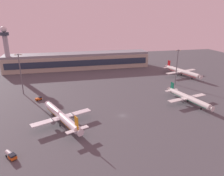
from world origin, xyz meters
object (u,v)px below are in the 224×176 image
object	(u,v)px
apron_light_east	(21,72)
airplane_mid_apron	(182,71)
control_tower	(6,47)
airplane_near_gate	(188,98)
fuel_truck	(11,155)
airplane_terminal_side	(62,117)
maintenance_van	(39,99)
apron_light_central	(177,65)

from	to	relation	value
apron_light_east	airplane_mid_apron	bearing A→B (deg)	7.49
control_tower	apron_light_east	world-z (taller)	control_tower
airplane_near_gate	fuel_truck	size ratio (longest dim) A/B	5.97
airplane_terminal_side	maintenance_van	size ratio (longest dim) A/B	8.68
control_tower	airplane_terminal_side	bearing A→B (deg)	-67.61
airplane_near_gate	airplane_mid_apron	xyz separation A→B (m)	(30.52, 59.94, 0.60)
apron_light_central	airplane_terminal_side	bearing A→B (deg)	-152.57
control_tower	airplane_mid_apron	distance (m)	165.96
control_tower	airplane_near_gate	distance (m)	167.69
airplane_terminal_side	airplane_mid_apron	xyz separation A→B (m)	(109.58, 69.69, 0.24)
airplane_mid_apron	apron_light_central	distance (m)	31.79
airplane_near_gate	airplane_terminal_side	bearing A→B (deg)	-5.85
fuel_truck	maintenance_van	xyz separation A→B (m)	(5.48, 61.35, -0.19)
airplane_terminal_side	apron_light_central	world-z (taller)	apron_light_central
maintenance_van	apron_light_east	world-z (taller)	apron_light_east
control_tower	fuel_truck	world-z (taller)	control_tower
airplane_mid_apron	apron_light_central	bearing A→B (deg)	35.68
airplane_terminal_side	apron_light_east	bearing A→B (deg)	94.37
airplane_mid_apron	airplane_terminal_side	bearing A→B (deg)	18.03
apron_light_central	apron_light_east	size ratio (longest dim) A/B	0.98
airplane_mid_apron	airplane_near_gate	bearing A→B (deg)	48.59
fuel_truck	apron_light_east	xyz separation A→B (m)	(-6.26, 76.40, 15.08)
control_tower	maintenance_van	distance (m)	90.06
airplane_terminal_side	fuel_truck	distance (m)	32.08
maintenance_van	control_tower	bearing A→B (deg)	172.40
airplane_terminal_side	apron_light_central	bearing A→B (deg)	4.56
airplane_near_gate	apron_light_central	size ratio (longest dim) A/B	1.32
control_tower	apron_light_central	xyz separation A→B (m)	(138.80, -69.77, -9.27)
airplane_near_gate	apron_light_east	bearing A→B (deg)	-34.55
airplane_terminal_side	maintenance_van	world-z (taller)	airplane_terminal_side
airplane_terminal_side	airplane_near_gate	bearing A→B (deg)	-15.84
airplane_near_gate	airplane_mid_apron	size ratio (longest dim) A/B	0.86
airplane_mid_apron	control_tower	bearing A→B (deg)	-31.07
maintenance_van	airplane_terminal_side	bearing A→B (deg)	-8.04
control_tower	apron_light_central	distance (m)	155.62
control_tower	apron_light_east	xyz separation A→B (m)	(21.48, -65.06, -8.99)
control_tower	airplane_terminal_side	distance (m)	128.16
control_tower	maintenance_van	xyz separation A→B (m)	(33.23, -80.11, -24.26)
control_tower	maintenance_van	bearing A→B (deg)	-67.47
fuel_truck	maintenance_van	size ratio (longest dim) A/B	1.38
fuel_truck	apron_light_east	distance (m)	78.13
airplane_terminal_side	airplane_near_gate	world-z (taller)	airplane_terminal_side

